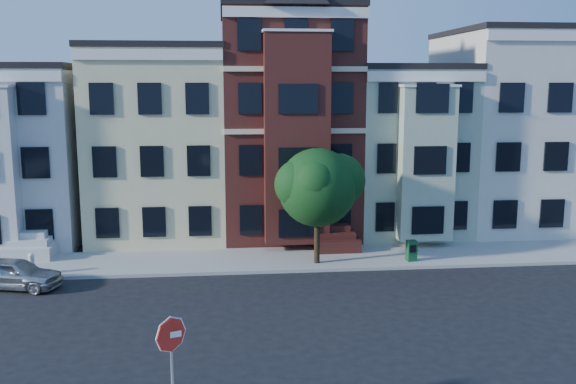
{
  "coord_description": "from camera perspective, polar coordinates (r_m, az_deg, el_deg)",
  "views": [
    {
      "loc": [
        -3.57,
        -21.3,
        8.42
      ],
      "look_at": [
        -1.1,
        2.93,
        4.2
      ],
      "focal_mm": 40.0,
      "sensor_mm": 36.0,
      "label": 1
    }
  ],
  "objects": [
    {
      "name": "house_brown",
      "position": [
        36.06,
        -0.12,
        5.98
      ],
      "size": [
        7.0,
        9.0,
        12.0
      ],
      "primitive_type": "cube",
      "color": "#411813",
      "rests_on": "ground"
    },
    {
      "name": "newspaper_box",
      "position": [
        30.5,
        10.91,
        -5.14
      ],
      "size": [
        0.48,
        0.44,
        0.97
      ],
      "primitive_type": "cube",
      "rotation": [
        0.0,
        0.0,
        0.12
      ],
      "color": "#164F27",
      "rests_on": "far_sidewalk"
    },
    {
      "name": "house_green",
      "position": [
        37.4,
        9.86,
        3.67
      ],
      "size": [
        6.0,
        9.0,
        9.0
      ],
      "primitive_type": "cube",
      "color": "#A4B497",
      "rests_on": "ground"
    },
    {
      "name": "house_yellow",
      "position": [
        36.13,
        -11.26,
        4.21
      ],
      "size": [
        7.0,
        9.0,
        10.0
      ],
      "primitive_type": "cube",
      "color": "beige",
      "rests_on": "ground"
    },
    {
      "name": "house_white",
      "position": [
        37.79,
        -23.42,
        3.07
      ],
      "size": [
        8.0,
        9.0,
        9.0
      ],
      "primitive_type": "cube",
      "color": "silver",
      "rests_on": "ground"
    },
    {
      "name": "stop_sign",
      "position": [
        15.94,
        -10.28,
        -15.03
      ],
      "size": [
        0.88,
        0.42,
        3.23
      ],
      "primitive_type": null,
      "rotation": [
        0.0,
        0.0,
        0.34
      ],
      "color": "red",
      "rests_on": "near_sidewalk"
    },
    {
      "name": "fire_hydrant",
      "position": [
        30.04,
        -21.82,
        -6.12
      ],
      "size": [
        0.34,
        0.34,
        0.76
      ],
      "primitive_type": "cylinder",
      "rotation": [
        0.0,
        0.0,
        0.34
      ],
      "color": "white",
      "rests_on": "far_sidewalk"
    },
    {
      "name": "ground",
      "position": [
        23.19,
        3.52,
        -11.49
      ],
      "size": [
        120.0,
        120.0,
        0.0
      ],
      "primitive_type": "plane",
      "color": "black"
    },
    {
      "name": "street_tree",
      "position": [
        29.06,
        2.63,
        -0.07
      ],
      "size": [
        7.21,
        7.21,
        6.56
      ],
      "primitive_type": null,
      "rotation": [
        0.0,
        0.0,
        -0.34
      ],
      "color": "#19471A",
      "rests_on": "far_sidewalk"
    },
    {
      "name": "house_cream",
      "position": [
        39.77,
        19.7,
        5.05
      ],
      "size": [
        8.0,
        9.0,
        11.0
      ],
      "primitive_type": "cube",
      "color": "beige",
      "rests_on": "ground"
    },
    {
      "name": "parked_car",
      "position": [
        28.75,
        -23.09,
        -6.68
      ],
      "size": [
        4.02,
        2.41,
        1.28
      ],
      "primitive_type": "imported",
      "rotation": [
        0.0,
        0.0,
        1.32
      ],
      "color": "#B1B4B9",
      "rests_on": "ground"
    },
    {
      "name": "far_sidewalk",
      "position": [
        30.68,
        1.1,
        -5.96
      ],
      "size": [
        60.0,
        4.0,
        0.15
      ],
      "primitive_type": "cube",
      "color": "#9E9B93",
      "rests_on": "ground"
    }
  ]
}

